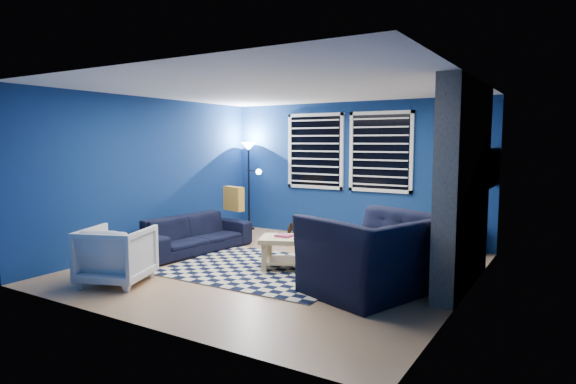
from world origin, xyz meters
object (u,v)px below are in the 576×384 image
Objects in this scene: cabinet at (455,236)px; tv at (492,168)px; floor_lamp at (249,158)px; rocking_horse at (301,228)px; armchair_big at (374,255)px; coffee_table at (296,246)px; sofa at (194,234)px; armchair_bent at (117,255)px.

tv is at bearing -49.38° from cabinet.
rocking_horse is at bearing -22.68° from floor_lamp.
armchair_big is at bearing -110.27° from tv.
coffee_table is at bearing -88.88° from armchair_big.
sofa is 2.62× the size of cabinet.
rocking_horse is at bearing -172.07° from tv.
armchair_bent is 3.35m from rocking_horse.
tv reaches higher than rocking_horse.
armchair_bent is 0.45× the size of floor_lamp.
sofa is at bearing -156.34° from tv.
coffee_table is (1.61, 1.71, -0.03)m from armchair_bent.
armchair_big reaches higher than cabinet.
tv reaches higher than sofa.
cabinet is (0.35, 2.64, -0.19)m from armchair_big.
cabinet is at bearing -98.55° from rocking_horse.
armchair_bent is at bearing -154.28° from cabinet.
sofa is 1.37× the size of armchair_big.
tv is 0.90× the size of coffee_table.
armchair_big is 2.89m from rocking_horse.
tv reaches higher than cabinet.
sofa is at bearing -79.94° from armchair_big.
floor_lamp is (-0.39, 2.08, 1.16)m from sofa.
floor_lamp is at bearing 17.04° from sofa.
floor_lamp reaches higher than armchair_bent.
sofa is at bearing 116.04° from rocking_horse.
armchair_big is (-0.88, -2.39, -0.93)m from tv.
floor_lamp reaches higher than tv.
floor_lamp is at bearing 137.22° from coffee_table.
armchair_bent reaches higher than cabinet.
armchair_big is 2.83× the size of rocking_horse.
tv reaches higher than armchair_bent.
cabinet is at bearing 52.95° from coffee_table.
tv is 4.58m from floor_lamp.
floor_lamp is (-3.69, 2.64, 0.98)m from armchair_big.
tv is 3.22m from rocking_horse.
rocking_horse is 0.46× the size of coffee_table.
rocking_horse is at bearing 117.21° from coffee_table.
sofa is 1.99m from coffee_table.
rocking_horse is at bearing -125.04° from armchair_bent.
rocking_horse is (-2.11, 1.98, -0.18)m from armchair_big.
floor_lamp reaches higher than coffee_table.
cabinet is 0.43× the size of floor_lamp.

